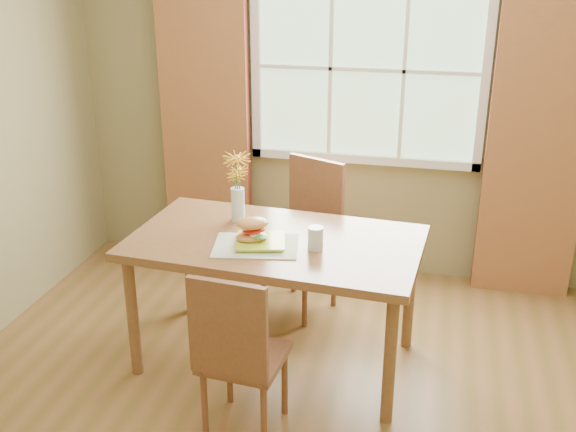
{
  "coord_description": "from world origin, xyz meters",
  "views": [
    {
      "loc": [
        0.53,
        -2.74,
        2.28
      ],
      "look_at": [
        -0.23,
        0.5,
        0.94
      ],
      "focal_mm": 42.0,
      "sensor_mm": 36.0,
      "label": 1
    }
  ],
  "objects_px": {
    "chair_near": "(238,350)",
    "flower_vase": "(237,181)",
    "croissant_sandwich": "(252,230)",
    "water_glass": "(315,239)",
    "dining_table": "(275,252)",
    "chair_far": "(307,229)"
  },
  "relations": [
    {
      "from": "water_glass",
      "to": "flower_vase",
      "type": "relative_size",
      "value": 0.3
    },
    {
      "from": "chair_near",
      "to": "croissant_sandwich",
      "type": "bearing_deg",
      "value": 104.07
    },
    {
      "from": "dining_table",
      "to": "flower_vase",
      "type": "bearing_deg",
      "value": 146.81
    },
    {
      "from": "chair_far",
      "to": "water_glass",
      "type": "xyz_separation_m",
      "value": [
        0.21,
        -0.78,
        0.28
      ]
    },
    {
      "from": "water_glass",
      "to": "flower_vase",
      "type": "bearing_deg",
      "value": 150.7
    },
    {
      "from": "croissant_sandwich",
      "to": "flower_vase",
      "type": "bearing_deg",
      "value": 93.99
    },
    {
      "from": "water_glass",
      "to": "flower_vase",
      "type": "height_order",
      "value": "flower_vase"
    },
    {
      "from": "chair_far",
      "to": "dining_table",
      "type": "bearing_deg",
      "value": -69.2
    },
    {
      "from": "croissant_sandwich",
      "to": "dining_table",
      "type": "bearing_deg",
      "value": 18.55
    },
    {
      "from": "chair_far",
      "to": "water_glass",
      "type": "height_order",
      "value": "chair_far"
    },
    {
      "from": "croissant_sandwich",
      "to": "water_glass",
      "type": "xyz_separation_m",
      "value": [
        0.34,
        0.02,
        -0.03
      ]
    },
    {
      "from": "dining_table",
      "to": "chair_near",
      "type": "bearing_deg",
      "value": -86.69
    },
    {
      "from": "chair_far",
      "to": "flower_vase",
      "type": "xyz_separation_m",
      "value": [
        -0.31,
        -0.49,
        0.47
      ]
    },
    {
      "from": "flower_vase",
      "to": "chair_far",
      "type": "bearing_deg",
      "value": 57.43
    },
    {
      "from": "croissant_sandwich",
      "to": "flower_vase",
      "type": "distance_m",
      "value": 0.39
    },
    {
      "from": "chair_near",
      "to": "croissant_sandwich",
      "type": "xyz_separation_m",
      "value": [
        -0.1,
        0.6,
        0.36
      ]
    },
    {
      "from": "dining_table",
      "to": "flower_vase",
      "type": "distance_m",
      "value": 0.48
    },
    {
      "from": "water_glass",
      "to": "dining_table",
      "type": "bearing_deg",
      "value": 161.37
    },
    {
      "from": "chair_near",
      "to": "flower_vase",
      "type": "distance_m",
      "value": 1.08
    },
    {
      "from": "chair_far",
      "to": "croissant_sandwich",
      "type": "distance_m",
      "value": 0.87
    },
    {
      "from": "water_glass",
      "to": "chair_far",
      "type": "bearing_deg",
      "value": 104.76
    },
    {
      "from": "chair_near",
      "to": "water_glass",
      "type": "xyz_separation_m",
      "value": [
        0.25,
        0.62,
        0.33
      ]
    }
  ]
}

